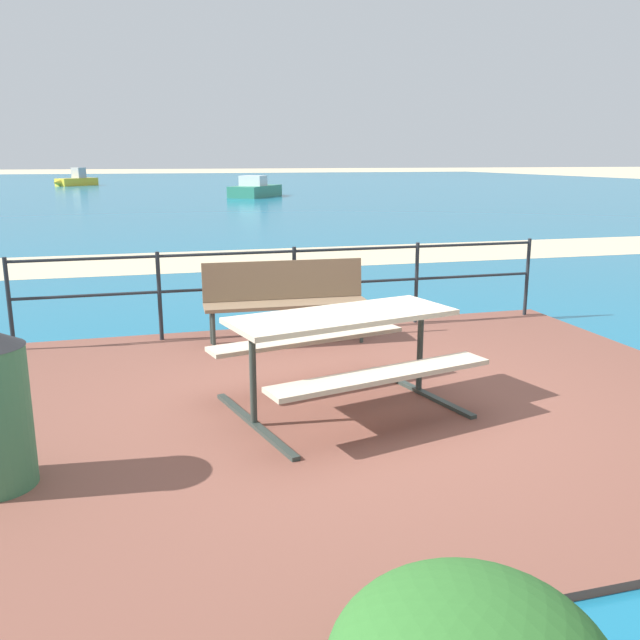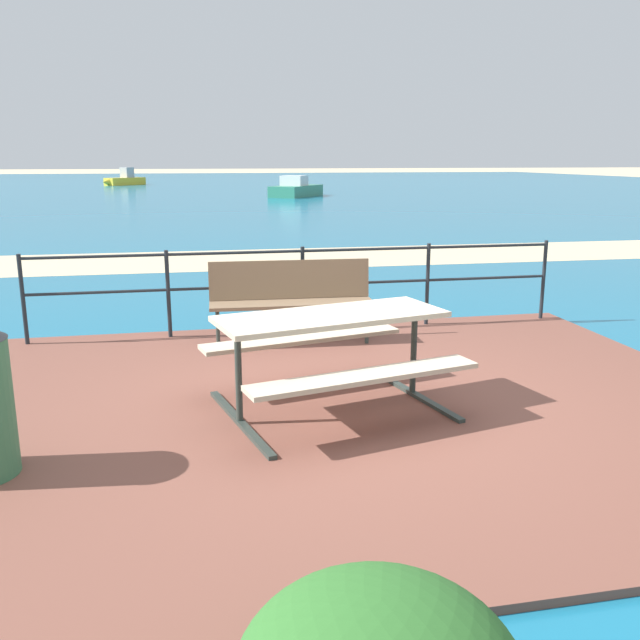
% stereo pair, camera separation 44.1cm
% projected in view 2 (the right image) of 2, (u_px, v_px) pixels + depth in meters
% --- Properties ---
extents(ground_plane, '(240.00, 240.00, 0.00)m').
position_uv_depth(ground_plane, '(353.00, 408.00, 5.44)').
color(ground_plane, beige).
extents(patio_paving, '(6.40, 5.20, 0.06)m').
position_uv_depth(patio_paving, '(353.00, 405.00, 5.43)').
color(patio_paving, brown).
rests_on(patio_paving, ground).
extents(sea_water, '(90.00, 90.00, 0.01)m').
position_uv_depth(sea_water, '(202.00, 189.00, 43.55)').
color(sea_water, '#196B8E').
rests_on(sea_water, ground).
extents(beach_strip, '(54.03, 3.51, 0.01)m').
position_uv_depth(beach_strip, '(251.00, 259.00, 13.37)').
color(beach_strip, beige).
rests_on(beach_strip, ground).
extents(picnic_table, '(2.00, 1.73, 0.76)m').
position_uv_depth(picnic_table, '(331.00, 338.00, 5.14)').
color(picnic_table, '#BCAD93').
rests_on(picnic_table, patio_paving).
extents(park_bench, '(1.73, 0.49, 0.85)m').
position_uv_depth(park_bench, '(291.00, 294.00, 7.12)').
color(park_bench, '#7A6047').
rests_on(park_bench, patio_paving).
extents(railing_fence, '(5.94, 0.04, 0.95)m').
position_uv_depth(railing_fence, '(303.00, 277.00, 7.52)').
color(railing_fence, '#1E2328').
rests_on(railing_fence, patio_paving).
extents(boat_near, '(3.04, 3.07, 1.27)m').
position_uv_depth(boat_near, '(124.00, 180.00, 49.07)').
color(boat_near, yellow).
rests_on(boat_near, sea_water).
extents(boat_mid, '(3.26, 3.99, 1.07)m').
position_uv_depth(boat_mid, '(297.00, 189.00, 34.74)').
color(boat_mid, '#338466').
rests_on(boat_mid, sea_water).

